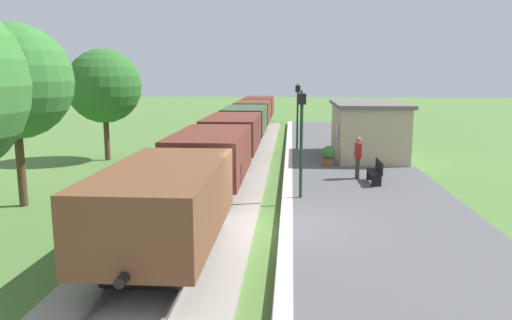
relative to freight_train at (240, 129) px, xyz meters
The scene contains 16 objects.
ground_plane 14.13m from the freight_train, 80.17° to the right, with size 160.00×160.00×0.00m, color #517A38.
platform_slab 15.00m from the freight_train, 67.99° to the right, with size 6.00×60.00×0.25m, color #565659.
platform_edge_stripe 14.18m from the freight_train, 78.57° to the right, with size 0.36×60.00×0.01m, color silver.
track_ballast 13.92m from the freight_train, 90.00° to the right, with size 3.80×60.00×0.12m, color #9E9389.
rail_near 13.92m from the freight_train, 87.02° to the right, with size 0.07×60.00×0.14m, color slate.
rail_far 13.92m from the freight_train, 92.98° to the right, with size 0.07×60.00×0.14m, color slate.
freight_train is the anchor object (origin of this frame).
station_hut 7.12m from the freight_train, 17.24° to the right, with size 3.50×5.80×2.78m.
bench_near_hut 10.43m from the freight_train, 53.31° to the right, with size 0.42×1.50×0.91m.
bench_down_platform 6.92m from the freight_train, 25.57° to the left, with size 0.42×1.50×0.91m.
person_waiting 9.41m from the freight_train, 53.41° to the right, with size 0.24×0.38×1.71m.
potted_planter 6.67m from the freight_train, 45.47° to the right, with size 0.64×0.64×0.92m.
lamp_post_near 11.37m from the freight_train, 73.25° to the right, with size 0.28×0.28×3.70m.
lamp_post_far 3.55m from the freight_train, ahead, with size 0.28×0.28×3.70m.
tree_trackside_mid 13.51m from the freight_train, 117.96° to the right, with size 3.81×3.81×6.12m.
tree_trackside_far 7.58m from the freight_train, 157.88° to the right, with size 3.76×3.76×5.71m.
Camera 1 is at (0.50, -13.37, 4.47)m, focal length 34.22 mm.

